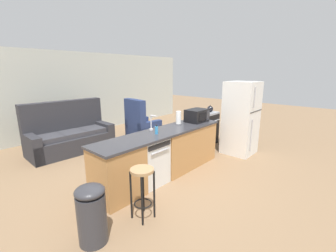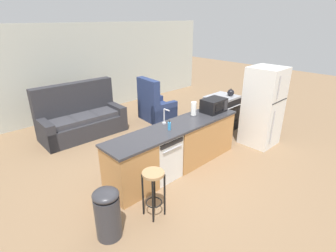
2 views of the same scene
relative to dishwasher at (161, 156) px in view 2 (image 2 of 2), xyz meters
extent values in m
plane|color=#896B4C|center=(0.25, 0.00, -0.42)|extent=(24.00, 24.00, 0.00)
cube|color=beige|center=(0.55, 4.20, 0.88)|extent=(10.00, 0.06, 2.60)
cube|color=#B77F47|center=(-0.68, 0.00, 0.01)|extent=(0.75, 0.62, 0.86)
cube|color=#B77F47|center=(1.08, 0.00, 0.01)|extent=(1.55, 0.62, 0.86)
cube|color=#333338|center=(0.40, 0.00, 0.46)|extent=(2.94, 0.66, 0.04)
cube|color=#49331C|center=(0.40, 0.00, -0.38)|extent=(2.86, 0.56, 0.08)
cube|color=silver|center=(0.00, 0.00, 0.00)|extent=(0.58, 0.58, 0.84)
cube|color=black|center=(0.00, -0.30, 0.36)|extent=(0.52, 0.01, 0.08)
cylinder|color=#B2B2B7|center=(0.00, -0.31, 0.26)|extent=(0.44, 0.02, 0.02)
cube|color=black|center=(2.60, 0.55, 0.00)|extent=(0.76, 0.64, 0.85)
cube|color=black|center=(2.60, 0.22, 0.05)|extent=(0.53, 0.01, 0.43)
cylinder|color=silver|center=(2.60, 0.20, 0.28)|extent=(0.61, 0.03, 0.03)
cube|color=#A8AAB2|center=(2.60, 0.55, 0.45)|extent=(0.76, 0.64, 0.05)
torus|color=black|center=(2.43, 0.42, 0.47)|extent=(0.16, 0.16, 0.01)
torus|color=black|center=(2.77, 0.42, 0.47)|extent=(0.16, 0.16, 0.01)
torus|color=black|center=(2.43, 0.68, 0.47)|extent=(0.16, 0.16, 0.01)
torus|color=black|center=(2.77, 0.68, 0.47)|extent=(0.16, 0.16, 0.01)
cube|color=white|center=(2.60, -0.55, 0.46)|extent=(0.72, 0.70, 1.77)
cylinder|color=#B2B2B7|center=(2.40, -0.92, 1.01)|extent=(0.02, 0.02, 0.47)
cylinder|color=#B2B2B7|center=(2.40, -0.92, 0.13)|extent=(0.02, 0.02, 0.77)
cube|color=black|center=(2.60, -0.90, 0.68)|extent=(0.68, 0.01, 0.01)
cube|color=black|center=(1.51, 0.00, 0.62)|extent=(0.50, 0.36, 0.28)
cube|color=black|center=(1.46, -0.18, 0.62)|extent=(0.27, 0.01, 0.18)
cube|color=#2D2D33|center=(1.68, -0.18, 0.62)|extent=(0.11, 0.01, 0.21)
cylinder|color=silver|center=(0.30, 0.22, 0.49)|extent=(0.07, 0.07, 0.03)
cylinder|color=silver|center=(0.30, 0.22, 0.64)|extent=(0.02, 0.02, 0.26)
cylinder|color=silver|center=(0.30, 0.15, 0.77)|extent=(0.02, 0.14, 0.02)
cylinder|color=#4C4C51|center=(1.03, 0.14, 0.49)|extent=(0.14, 0.14, 0.01)
cylinder|color=white|center=(1.03, 0.14, 0.63)|extent=(0.11, 0.11, 0.27)
cylinder|color=#338CCC|center=(0.18, -0.05, 0.55)|extent=(0.06, 0.06, 0.14)
cylinder|color=black|center=(0.18, -0.05, 0.64)|extent=(0.02, 0.02, 0.04)
sphere|color=black|center=(2.77, 0.42, 0.56)|extent=(0.17, 0.17, 0.17)
sphere|color=black|center=(2.77, 0.42, 0.66)|extent=(0.03, 0.03, 0.03)
cone|color=black|center=(2.85, 0.42, 0.58)|extent=(0.08, 0.04, 0.06)
cylinder|color=tan|center=(-0.77, -0.70, 0.30)|extent=(0.32, 0.32, 0.04)
cylinder|color=black|center=(-0.88, -0.81, -0.07)|extent=(0.03, 0.03, 0.70)
cylinder|color=black|center=(-0.66, -0.81, -0.07)|extent=(0.03, 0.03, 0.70)
cylinder|color=black|center=(-0.88, -0.59, -0.07)|extent=(0.03, 0.03, 0.70)
cylinder|color=black|center=(-0.66, -0.59, -0.07)|extent=(0.03, 0.03, 0.70)
torus|color=black|center=(-0.77, -0.70, -0.20)|extent=(0.25, 0.25, 0.02)
cylinder|color=#333338|center=(-1.47, -0.59, -0.11)|extent=(0.34, 0.34, 0.62)
ellipsoid|color=#333338|center=(-1.47, -0.59, 0.25)|extent=(0.35, 0.35, 0.14)
cube|color=#2D2D33|center=(-0.16, 2.66, -0.21)|extent=(2.03, 0.96, 0.42)
cube|color=#2D2D33|center=(-0.15, 2.99, 0.21)|extent=(2.01, 0.30, 1.27)
cube|color=#2D2D33|center=(-1.06, 2.69, -0.11)|extent=(0.23, 0.91, 0.62)
cube|color=#2D2D33|center=(0.74, 2.64, -0.11)|extent=(0.23, 0.91, 0.62)
cube|color=#3B3B41|center=(-0.71, 2.63, 0.06)|extent=(0.58, 0.65, 0.12)
cube|color=#3B3B41|center=(-0.16, 2.61, 0.06)|extent=(0.58, 0.65, 0.12)
cube|color=#3B3B41|center=(0.39, 2.60, 0.06)|extent=(0.58, 0.65, 0.12)
cube|color=navy|center=(1.93, 2.27, -0.22)|extent=(0.89, 0.93, 0.40)
cube|color=navy|center=(1.63, 2.30, 0.18)|extent=(0.29, 0.87, 1.20)
cube|color=navy|center=(1.89, 1.92, -0.15)|extent=(0.81, 0.25, 0.55)
cube|color=navy|center=(1.97, 2.61, -0.15)|extent=(0.81, 0.25, 0.55)
camera|label=1|loc=(-2.60, -2.80, 1.59)|focal=24.00mm
camera|label=2|loc=(-2.77, -3.10, 2.34)|focal=28.00mm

